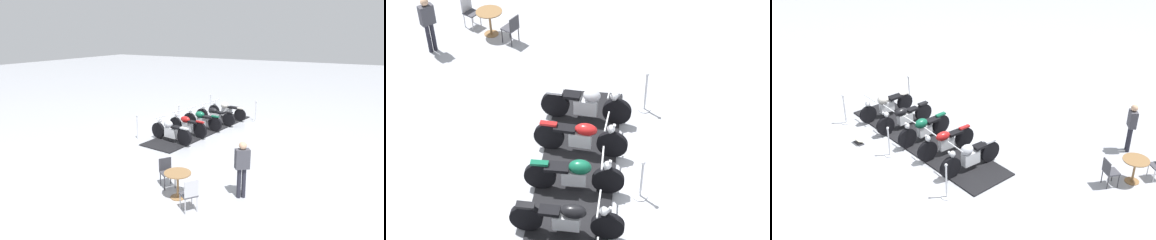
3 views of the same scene
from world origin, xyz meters
The scene contains 15 objects.
ground_plane centered at (0.00, 0.00, 0.00)m, with size 80.00×80.00×0.00m, color #A8AAB2.
display_platform centered at (0.00, 0.00, 0.02)m, with size 6.91×1.67×0.05m, color black.
motorcycle_cream centered at (0.24, 2.34, 0.53)m, with size 2.26×0.79×0.95m.
motorcycle_black centered at (0.11, 1.17, 0.47)m, with size 2.28×0.69×0.97m.
motorcycle_forest centered at (-0.03, 0.00, 0.51)m, with size 2.13×0.68×1.01m.
motorcycle_maroon centered at (-0.17, -1.16, 0.52)m, with size 2.14×0.69×1.03m.
motorcycle_chrome centered at (-0.30, -2.33, 0.51)m, with size 2.20×0.74×1.02m.
stanchion_right_front centered at (-1.07, 3.08, 0.38)m, with size 0.33×0.33×1.15m.
stanchion_left_front centered at (1.76, 2.75, 0.36)m, with size 0.32×0.32×1.10m.
stanchion_right_mid centered at (-1.41, 0.17, 0.35)m, with size 0.32×0.32×1.05m.
stanchion_right_rear centered at (-1.76, -2.75, 0.39)m, with size 0.31×0.31×1.14m.
info_placard centered at (-1.64, 1.54, 0.06)m, with size 0.26×0.44×0.19m.
cafe_table centered at (2.51, -6.30, 0.58)m, with size 0.77×0.77×0.78m.
cafe_chair_across_table centered at (1.83, -5.84, 0.51)m, with size 0.56×0.56×0.88m.
bystander_person centered at (4.07, -5.41, 1.01)m, with size 0.45×0.42×1.68m.
Camera 3 is at (-9.17, -10.16, 8.05)m, focal length 43.04 mm.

